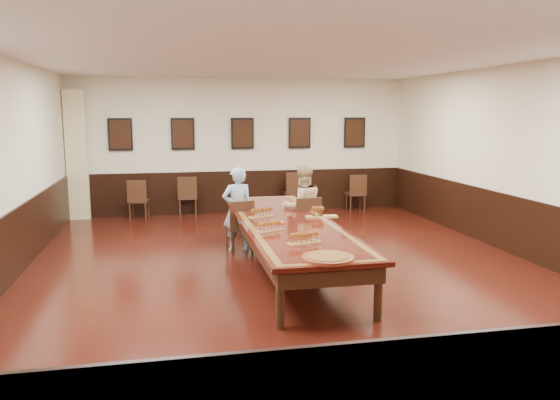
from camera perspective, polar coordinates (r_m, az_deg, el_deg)
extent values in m
cube|color=black|center=(8.55, 0.68, -7.23)|extent=(8.00, 10.00, 0.02)
cube|color=white|center=(8.24, 0.72, 14.79)|extent=(8.00, 10.00, 0.02)
cube|color=#ECE9C6|center=(13.16, -3.97, 5.66)|extent=(8.00, 0.02, 3.20)
cube|color=#ECE9C6|center=(3.56, 18.17, -4.35)|extent=(8.00, 0.02, 3.20)
cube|color=#ECE9C6|center=(9.90, 24.07, 3.72)|extent=(0.02, 10.00, 3.20)
imported|color=#4F8DC6|center=(9.51, -4.47, -0.97)|extent=(0.58, 0.43, 1.47)
imported|color=beige|center=(9.51, 2.37, -0.78)|extent=(0.82, 0.67, 1.52)
cube|color=#FD5479|center=(8.55, 4.56, -1.96)|extent=(0.10, 0.14, 0.01)
cube|color=beige|center=(13.02, -20.48, 4.41)|extent=(0.45, 0.18, 2.90)
cube|color=black|center=(13.25, -3.90, 0.90)|extent=(7.98, 0.04, 1.00)
cube|color=black|center=(8.53, -26.53, -4.71)|extent=(0.04, 9.98, 1.00)
cube|color=black|center=(10.03, 23.52, -2.54)|extent=(0.04, 9.98, 1.00)
cube|color=black|center=(8.37, 0.69, -2.43)|extent=(1.40, 5.00, 0.06)
cube|color=olive|center=(8.36, 0.69, -2.21)|extent=(1.28, 4.88, 0.00)
cube|color=black|center=(8.36, 0.69, -2.20)|extent=(1.10, 4.70, 0.00)
cube|color=black|center=(8.40, 0.69, -3.43)|extent=(1.25, 4.85, 0.18)
cylinder|color=black|center=(6.16, -0.01, -10.34)|extent=(0.10, 0.10, 0.69)
cylinder|color=black|center=(6.48, 10.23, -9.49)|extent=(0.10, 0.10, 0.69)
cylinder|color=black|center=(10.60, -5.06, -2.06)|extent=(0.10, 0.10, 0.69)
cylinder|color=black|center=(10.79, 1.07, -1.82)|extent=(0.10, 0.10, 0.69)
cube|color=black|center=(13.00, -16.35, 6.60)|extent=(0.54, 0.03, 0.74)
cube|color=black|center=(12.98, -16.36, 6.59)|extent=(0.46, 0.01, 0.64)
cube|color=black|center=(12.96, -10.13, 6.82)|extent=(0.54, 0.03, 0.74)
cube|color=black|center=(12.95, -10.13, 6.81)|extent=(0.46, 0.01, 0.64)
cube|color=black|center=(13.08, -3.94, 6.96)|extent=(0.54, 0.03, 0.74)
cube|color=black|center=(13.06, -3.93, 6.95)|extent=(0.46, 0.01, 0.64)
cube|color=black|center=(13.34, 2.07, 7.01)|extent=(0.54, 0.03, 0.74)
cube|color=black|center=(13.32, 2.09, 7.01)|extent=(0.46, 0.01, 0.64)
cube|color=black|center=(13.73, 7.80, 7.00)|extent=(0.54, 0.03, 0.74)
cube|color=black|center=(13.72, 7.82, 7.00)|extent=(0.46, 0.01, 0.64)
cube|color=olive|center=(8.67, -1.94, -1.73)|extent=(0.43, 0.28, 0.03)
cube|color=olive|center=(8.66, 4.35, -1.75)|extent=(0.51, 0.17, 0.03)
cube|color=olive|center=(7.66, -1.07, -3.19)|extent=(0.42, 0.29, 0.03)
cube|color=olive|center=(6.94, 2.55, -4.50)|extent=(0.46, 0.25, 0.03)
cylinder|color=#B7290C|center=(8.19, -0.10, -2.40)|extent=(0.20, 0.20, 0.02)
cylinder|color=silver|center=(8.19, -0.10, -2.31)|extent=(0.11, 0.11, 0.01)
cylinder|color=#5F2313|center=(6.23, 5.02, -6.07)|extent=(0.74, 0.74, 0.04)
cylinder|color=olive|center=(6.22, 5.02, -5.86)|extent=(0.59, 0.59, 0.01)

